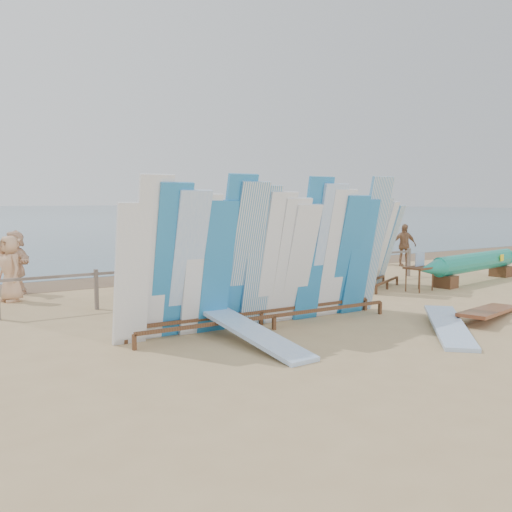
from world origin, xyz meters
TOP-DOWN VIEW (x-y plane):
  - ground at (0.00, 0.00)m, footprint 160.00×160.00m
  - wet_sand_strip at (0.00, 7.20)m, footprint 40.00×2.60m
  - fence at (0.00, 3.00)m, footprint 12.08×0.08m
  - main_surfboard_rack at (-1.71, -0.46)m, footprint 5.87×0.93m
  - side_surfboard_rack at (3.43, 1.69)m, footprint 2.25×1.55m
  - outrigger_canoe at (6.77, 1.12)m, footprint 6.18×1.47m
  - vendor_table at (4.03, 0.85)m, footprint 0.87×0.69m
  - flat_board_c at (2.69, -2.18)m, footprint 2.73×1.45m
  - flat_board_b at (0.88, -2.60)m, footprint 2.24×2.37m
  - flat_board_a at (-2.63, -1.42)m, footprint 0.74×2.72m
  - beach_chair_left at (-0.79, 3.56)m, footprint 0.66×0.68m
  - beach_chair_right at (0.09, 3.80)m, footprint 0.61×0.63m
  - stroller at (1.19, 4.19)m, footprint 0.53×0.72m
  - beachgoer_11 at (-5.19, 6.16)m, footprint 1.07×1.61m
  - beachgoer_2 at (-0.84, 5.03)m, footprint 0.92×0.65m
  - beachgoer_0 at (-5.47, 5.05)m, footprint 0.61×0.86m
  - beachgoer_9 at (4.10, 5.79)m, footprint 1.21×0.57m
  - beachgoer_10 at (7.92, 4.98)m, footprint 0.99×0.79m
  - beachgoer_extra_0 at (7.29, 6.15)m, footprint 1.08×0.77m
  - beachgoer_7 at (2.16, 5.72)m, footprint 0.57×0.63m
  - beachgoer_1 at (-2.35, 5.52)m, footprint 0.69×0.55m
  - beachgoer_6 at (1.42, 5.42)m, footprint 0.72×0.84m
  - beachgoer_8 at (2.54, 4.23)m, footprint 0.69×1.01m
  - beachgoer_3 at (0.39, 5.39)m, footprint 0.98×1.07m
  - beachgoer_5 at (0.21, 6.94)m, footprint 1.62×1.46m

SIDE VIEW (x-z plane):
  - ground at x=0.00m, z-range 0.00..0.00m
  - wet_sand_strip at x=0.00m, z-range -0.01..0.01m
  - flat_board_c at x=2.69m, z-range -0.14..0.14m
  - flat_board_b at x=0.88m, z-range -0.12..0.12m
  - flat_board_a at x=-2.63m, z-range -0.22..0.22m
  - beach_chair_right at x=0.09m, z-range -0.18..0.67m
  - beach_chair_left at x=-0.79m, z-range -0.20..0.77m
  - vendor_table at x=4.03m, z-range -0.18..0.87m
  - stroller at x=1.19m, z-range -0.09..0.85m
  - outrigger_canoe at x=6.77m, z-range 0.12..1.00m
  - fence at x=0.00m, z-range 0.18..1.08m
  - beachgoer_7 at x=2.16m, z-range 0.00..1.53m
  - beachgoer_extra_0 at x=7.29m, z-range 0.00..1.54m
  - beachgoer_10 at x=7.92m, z-range 0.00..1.56m
  - beachgoer_6 at x=1.42m, z-range 0.00..1.57m
  - beachgoer_0 at x=-5.47m, z-range 0.00..1.59m
  - beachgoer_3 at x=0.39m, z-range 0.00..1.59m
  - beachgoer_11 at x=-5.19m, z-range 0.00..1.66m
  - beachgoer_1 at x=-2.35m, z-range 0.00..1.67m
  - beachgoer_2 at x=-0.84m, z-range 0.00..1.72m
  - beachgoer_5 at x=0.21m, z-range 0.00..1.79m
  - beachgoer_9 at x=4.10m, z-range 0.00..1.82m
  - beachgoer_8 at x=2.54m, z-range 0.00..1.90m
  - side_surfboard_rack at x=3.43m, z-range -0.12..2.38m
  - main_surfboard_rack at x=-1.71m, z-range -0.16..2.77m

